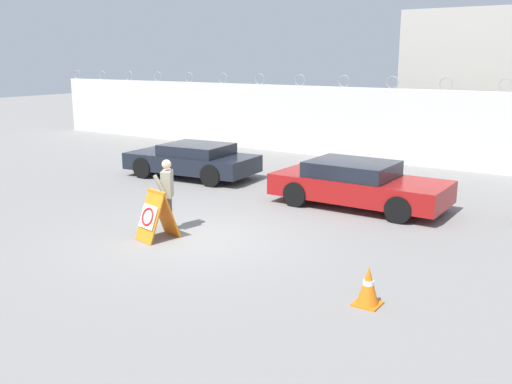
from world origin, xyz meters
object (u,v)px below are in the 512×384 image
object	(u,v)px
barricade_sign	(155,215)
parked_car_front_coupe	(193,160)
security_guard	(167,192)
traffic_cone_near	(368,286)
parked_car_rear_sedan	(358,184)

from	to	relation	value
barricade_sign	parked_car_front_coupe	world-z (taller)	parked_car_front_coupe
barricade_sign	security_guard	distance (m)	0.76
barricade_sign	security_guard	size ratio (longest dim) A/B	0.66
barricade_sign	parked_car_front_coupe	size ratio (longest dim) A/B	0.24
security_guard	traffic_cone_near	world-z (taller)	security_guard
barricade_sign	security_guard	bearing A→B (deg)	121.49
parked_car_front_coupe	traffic_cone_near	bearing A→B (deg)	139.89
barricade_sign	parked_car_rear_sedan	bearing A→B (deg)	76.62
barricade_sign	parked_car_rear_sedan	xyz separation A→B (m)	(2.49, 5.06, 0.08)
parked_car_rear_sedan	security_guard	bearing A→B (deg)	-121.67
barricade_sign	traffic_cone_near	world-z (taller)	barricade_sign
barricade_sign	traffic_cone_near	distance (m)	5.26
barricade_sign	parked_car_rear_sedan	size ratio (longest dim) A/B	0.24
security_guard	parked_car_front_coupe	world-z (taller)	security_guard
security_guard	parked_car_front_coupe	distance (m)	5.97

